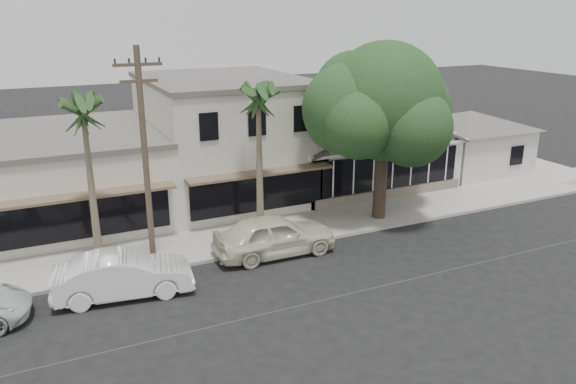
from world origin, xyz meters
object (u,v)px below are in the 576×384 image
car_0 (274,235)px  car_1 (123,275)px  utility_pole (145,157)px  shade_tree (380,104)px

car_0 → car_1: car_0 is taller
car_0 → car_1: bearing=99.8°
utility_pole → car_1: size_ratio=1.77×
utility_pole → shade_tree: 11.73m
utility_pole → car_1: bearing=-131.0°
car_1 → utility_pole: bearing=-33.7°
utility_pole → shade_tree: utility_pole is taller
car_1 → car_0: bearing=-74.0°
utility_pole → car_0: 6.47m
car_0 → car_1: (-6.60, -1.01, -0.07)m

